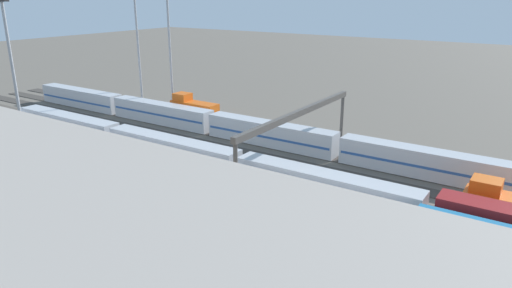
% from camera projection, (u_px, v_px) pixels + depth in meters
% --- Properties ---
extents(ground_plane, '(400.00, 400.00, 0.00)m').
position_uv_depth(ground_plane, '(217.00, 153.00, 72.33)').
color(ground_plane, '#60594F').
extents(track_bed_0, '(140.00, 2.80, 0.12)m').
position_uv_depth(track_bed_0, '(261.00, 133.00, 82.20)').
color(track_bed_0, '#3D3833').
rests_on(track_bed_0, ground_plane).
extents(track_bed_1, '(140.00, 2.80, 0.12)m').
position_uv_depth(track_bed_1, '(245.00, 140.00, 78.25)').
color(track_bed_1, '#3D3833').
rests_on(track_bed_1, ground_plane).
extents(track_bed_2, '(140.00, 2.80, 0.12)m').
position_uv_depth(track_bed_2, '(227.00, 148.00, 74.29)').
color(track_bed_2, '#3D3833').
rests_on(track_bed_2, ground_plane).
extents(track_bed_3, '(140.00, 2.80, 0.12)m').
position_uv_depth(track_bed_3, '(207.00, 157.00, 70.33)').
color(track_bed_3, '#4C443D').
rests_on(track_bed_3, ground_plane).
extents(track_bed_4, '(140.00, 2.80, 0.12)m').
position_uv_depth(track_bed_4, '(185.00, 166.00, 66.38)').
color(track_bed_4, '#3D3833').
rests_on(track_bed_4, ground_plane).
extents(track_bed_5, '(140.00, 2.80, 0.12)m').
position_uv_depth(track_bed_5, '(159.00, 177.00, 62.42)').
color(track_bed_5, '#3D3833').
rests_on(track_bed_5, ground_plane).
extents(train_on_track_4, '(90.60, 3.06, 4.40)m').
position_uv_depth(train_on_track_4, '(227.00, 164.00, 61.75)').
color(train_on_track_4, maroon).
rests_on(train_on_track_4, ground_plane).
extents(train_on_track_5, '(114.80, 3.06, 4.40)m').
position_uv_depth(train_on_track_5, '(130.00, 156.00, 64.65)').
color(train_on_track_5, '#1E6B9E').
rests_on(train_on_track_5, ground_plane).
extents(train_on_track_1, '(95.60, 3.06, 3.80)m').
position_uv_depth(train_on_track_1, '(212.00, 123.00, 81.33)').
color(train_on_track_1, '#B7BABF').
rests_on(train_on_track_1, ground_plane).
extents(train_on_track_0, '(10.00, 3.00, 5.00)m').
position_uv_depth(train_on_track_0, '(194.00, 110.00, 89.73)').
color(train_on_track_0, '#D85914').
rests_on(train_on_track_0, ground_plane).
extents(train_on_track_3, '(10.00, 3.00, 5.00)m').
position_uv_depth(train_on_track_3, '(512.00, 211.00, 48.13)').
color(train_on_track_3, '#D85914').
rests_on(train_on_track_3, ground_plane).
extents(light_mast_0, '(2.80, 0.70, 30.42)m').
position_uv_depth(light_mast_0, '(168.00, 17.00, 91.53)').
color(light_mast_0, '#9EA0A5').
rests_on(light_mast_0, ground_plane).
extents(light_mast_1, '(2.80, 0.70, 23.75)m').
position_uv_depth(light_mast_1, '(10.00, 52.00, 68.16)').
color(light_mast_1, '#9EA0A5').
rests_on(light_mast_1, ground_plane).
extents(light_mast_2, '(2.80, 0.70, 26.99)m').
position_uv_depth(light_mast_2, '(137.00, 25.00, 96.73)').
color(light_mast_2, '#9EA0A5').
rests_on(light_mast_2, ground_plane).
extents(signal_gantry, '(0.70, 30.00, 8.80)m').
position_uv_depth(signal_gantry, '(299.00, 119.00, 62.45)').
color(signal_gantry, '#4C4742').
rests_on(signal_gantry, ground_plane).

